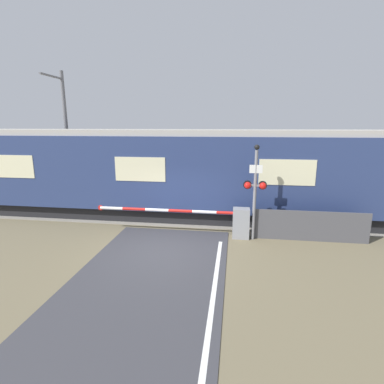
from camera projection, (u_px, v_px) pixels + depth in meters
ground_plane at (164, 251)px, 9.86m from camera, size 80.00×80.00×0.00m
track_bed at (184, 215)px, 13.65m from camera, size 36.00×3.20×0.13m
train at (151, 172)px, 13.43m from camera, size 20.54×3.08×3.85m
crossing_barrier at (227, 221)px, 10.94m from camera, size 5.78×0.44×1.11m
signal_post at (255, 187)px, 10.43m from camera, size 0.82×0.26×3.40m
catenary_pole at (66, 135)px, 16.05m from camera, size 0.20×1.90×6.77m
roadside_fence at (310, 226)px, 10.59m from camera, size 4.02×0.06×1.10m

